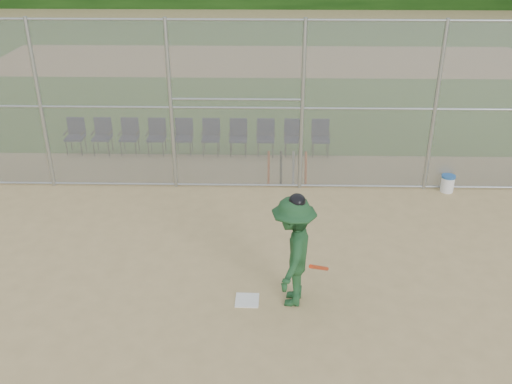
{
  "coord_description": "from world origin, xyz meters",
  "views": [
    {
      "loc": [
        0.21,
        -7.47,
        6.04
      ],
      "look_at": [
        0.0,
        2.5,
        1.1
      ],
      "focal_mm": 40.0,
      "sensor_mm": 36.0,
      "label": 1
    }
  ],
  "objects_px": {
    "water_cooler": "(448,183)",
    "chair_0": "(75,137)",
    "home_plate": "(247,300)",
    "batter_at_plate": "(293,251)"
  },
  "relations": [
    {
      "from": "water_cooler",
      "to": "chair_0",
      "type": "height_order",
      "value": "chair_0"
    },
    {
      "from": "home_plate",
      "to": "chair_0",
      "type": "height_order",
      "value": "chair_0"
    },
    {
      "from": "water_cooler",
      "to": "chair_0",
      "type": "bearing_deg",
      "value": 167.09
    },
    {
      "from": "home_plate",
      "to": "water_cooler",
      "type": "distance_m",
      "value": 6.36
    },
    {
      "from": "water_cooler",
      "to": "chair_0",
      "type": "distance_m",
      "value": 9.82
    },
    {
      "from": "batter_at_plate",
      "to": "water_cooler",
      "type": "xyz_separation_m",
      "value": [
        3.86,
        4.34,
        -0.78
      ]
    },
    {
      "from": "home_plate",
      "to": "batter_at_plate",
      "type": "distance_m",
      "value": 1.25
    },
    {
      "from": "batter_at_plate",
      "to": "chair_0",
      "type": "xyz_separation_m",
      "value": [
        -5.71,
        6.53,
        -0.51
      ]
    },
    {
      "from": "batter_at_plate",
      "to": "chair_0",
      "type": "height_order",
      "value": "batter_at_plate"
    },
    {
      "from": "home_plate",
      "to": "water_cooler",
      "type": "xyz_separation_m",
      "value": [
        4.62,
        4.36,
        0.2
      ]
    }
  ]
}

